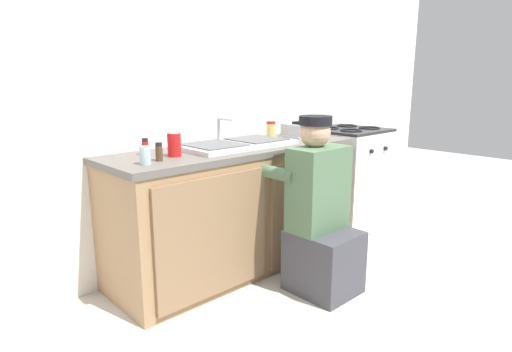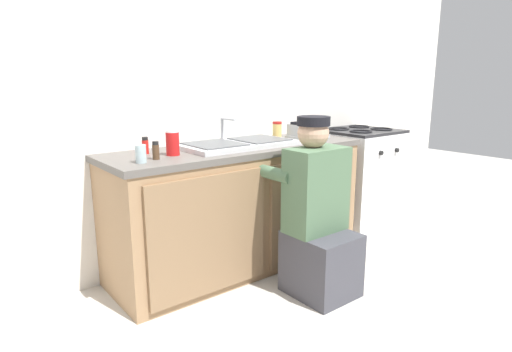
# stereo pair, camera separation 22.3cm
# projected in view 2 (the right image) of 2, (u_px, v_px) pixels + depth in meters

# --- Properties ---
(ground_plane) EXTENTS (12.00, 12.00, 0.00)m
(ground_plane) POSITION_uv_depth(u_px,v_px,m) (265.00, 278.00, 2.90)
(ground_plane) COLOR beige
(back_wall) EXTENTS (6.00, 0.10, 2.50)m
(back_wall) POSITION_uv_depth(u_px,v_px,m) (209.00, 89.00, 3.12)
(back_wall) COLOR silver
(back_wall) RESTS_ON ground_plane
(counter_cabinet) EXTENTS (1.83, 0.62, 0.83)m
(counter_cabinet) POSITION_uv_depth(u_px,v_px,m) (239.00, 210.00, 3.03)
(counter_cabinet) COLOR #997551
(counter_cabinet) RESTS_ON ground_plane
(countertop) EXTENTS (1.87, 0.62, 0.04)m
(countertop) POSITION_uv_depth(u_px,v_px,m) (238.00, 149.00, 2.94)
(countertop) COLOR #5B5651
(countertop) RESTS_ON counter_cabinet
(sink_double_basin) EXTENTS (0.80, 0.44, 0.19)m
(sink_double_basin) POSITION_uv_depth(u_px,v_px,m) (238.00, 144.00, 2.93)
(sink_double_basin) COLOR silver
(sink_double_basin) RESTS_ON countertop
(stove_range) EXTENTS (0.63, 0.62, 0.90)m
(stove_range) POSITION_uv_depth(u_px,v_px,m) (357.00, 179.00, 3.83)
(stove_range) COLOR white
(stove_range) RESTS_ON ground_plane
(plumber_person) EXTENTS (0.42, 0.61, 1.10)m
(plumber_person) POSITION_uv_depth(u_px,v_px,m) (318.00, 222.00, 2.63)
(plumber_person) COLOR #3F3F47
(plumber_person) RESTS_ON ground_plane
(dish_rack_tray) EXTENTS (0.28, 0.22, 0.11)m
(dish_rack_tray) POSITION_uv_depth(u_px,v_px,m) (308.00, 135.00, 3.35)
(dish_rack_tray) COLOR #B2B7BC
(dish_rack_tray) RESTS_ON countertop
(spice_bottle_pepper) EXTENTS (0.04, 0.04, 0.10)m
(spice_bottle_pepper) POSITION_uv_depth(u_px,v_px,m) (156.00, 151.00, 2.45)
(spice_bottle_pepper) COLOR #513823
(spice_bottle_pepper) RESTS_ON countertop
(condiment_jar) EXTENTS (0.07, 0.07, 0.13)m
(condiment_jar) POSITION_uv_depth(u_px,v_px,m) (277.00, 130.00, 3.34)
(condiment_jar) COLOR #DBB760
(condiment_jar) RESTS_ON countertop
(water_glass) EXTENTS (0.06, 0.06, 0.10)m
(water_glass) POSITION_uv_depth(u_px,v_px,m) (141.00, 154.00, 2.35)
(water_glass) COLOR #ADC6CC
(water_glass) RESTS_ON countertop
(soda_cup_red) EXTENTS (0.08, 0.08, 0.15)m
(soda_cup_red) POSITION_uv_depth(u_px,v_px,m) (173.00, 143.00, 2.58)
(soda_cup_red) COLOR red
(soda_cup_red) RESTS_ON countertop
(spice_bottle_red) EXTENTS (0.04, 0.04, 0.10)m
(spice_bottle_red) POSITION_uv_depth(u_px,v_px,m) (145.00, 146.00, 2.64)
(spice_bottle_red) COLOR red
(spice_bottle_red) RESTS_ON countertop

